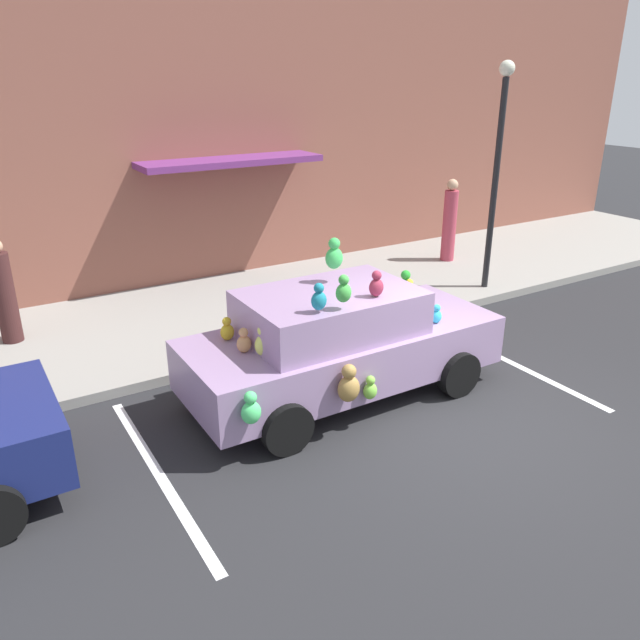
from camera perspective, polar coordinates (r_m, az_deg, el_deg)
ground_plane at (r=8.28m, az=13.54°, el=-9.12°), size 60.00×60.00×0.00m
sidewalk at (r=11.90m, az=-3.34°, el=1.70°), size 24.00×4.00×0.15m
storefront_building at (r=13.14m, az=-8.31°, el=17.40°), size 24.00×1.25×6.40m
parking_stripe_front at (r=10.06m, az=16.95°, el=-3.65°), size 0.12×3.60×0.01m
parking_stripe_rear at (r=7.36m, az=-14.61°, el=-13.52°), size 0.12×3.60×0.01m
plush_covered_car at (r=8.33m, az=1.83°, el=-2.05°), size 4.33×2.03×2.16m
teddy_bear_on_sidewalk at (r=11.44m, az=4.88°, el=2.83°), size 0.35×0.29×0.66m
street_lamp_post at (r=12.38m, az=16.03°, el=14.27°), size 0.28×0.28×4.21m
pedestrian_near_shopfront at (r=14.38m, az=11.82°, el=8.81°), size 0.31×0.31×1.83m
pedestrian_walking_past at (r=10.88m, az=-27.01°, el=2.09°), size 0.32×0.32×1.68m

